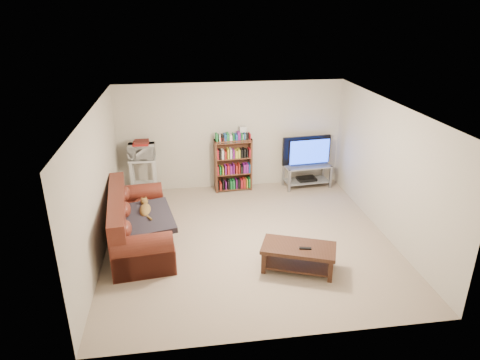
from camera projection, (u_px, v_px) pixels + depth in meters
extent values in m
plane|color=tan|center=(249.00, 239.00, 7.72)|extent=(5.00, 5.00, 0.00)
plane|color=white|center=(250.00, 108.00, 6.80)|extent=(5.00, 5.00, 0.00)
plane|color=beige|center=(231.00, 136.00, 9.55)|extent=(5.00, 0.00, 5.00)
plane|color=beige|center=(284.00, 258.00, 4.97)|extent=(5.00, 0.00, 5.00)
plane|color=beige|center=(97.00, 186.00, 6.93)|extent=(0.00, 5.00, 5.00)
plane|color=beige|center=(388.00, 170.00, 7.59)|extent=(0.00, 5.00, 5.00)
cube|color=maroon|center=(141.00, 233.00, 7.51)|extent=(1.21, 2.34, 0.43)
cube|color=maroon|center=(119.00, 221.00, 7.32)|extent=(0.50, 2.27, 0.94)
cube|color=maroon|center=(144.00, 260.00, 6.59)|extent=(0.94, 0.34, 0.55)
cube|color=maroon|center=(139.00, 205.00, 8.39)|extent=(0.94, 0.34, 0.55)
cube|color=#29252E|center=(146.00, 218.00, 7.26)|extent=(1.07, 1.27, 0.19)
cube|color=#381F13|center=(299.00, 248.00, 6.71)|extent=(1.28, 0.95, 0.06)
cube|color=#381F13|center=(298.00, 264.00, 6.82)|extent=(1.15, 0.86, 0.03)
cube|color=#381F13|center=(264.00, 263.00, 6.69)|extent=(0.09, 0.09, 0.36)
cube|color=#381F13|center=(330.00, 272.00, 6.48)|extent=(0.09, 0.09, 0.36)
cube|color=#381F13|center=(269.00, 248.00, 7.10)|extent=(0.09, 0.09, 0.36)
cube|color=#381F13|center=(331.00, 256.00, 6.88)|extent=(0.09, 0.09, 0.36)
cube|color=black|center=(305.00, 248.00, 6.62)|extent=(0.19, 0.09, 0.02)
cube|color=#999EA3|center=(307.00, 166.00, 9.75)|extent=(1.10, 0.57, 0.03)
cube|color=#999EA3|center=(306.00, 180.00, 9.89)|extent=(1.04, 0.54, 0.02)
cube|color=gray|center=(289.00, 181.00, 9.56)|extent=(0.05, 0.05, 0.53)
cube|color=gray|center=(330.00, 177.00, 9.77)|extent=(0.05, 0.05, 0.53)
cube|color=gray|center=(283.00, 175.00, 9.93)|extent=(0.05, 0.05, 0.53)
cube|color=gray|center=(323.00, 171.00, 10.14)|extent=(0.05, 0.05, 0.53)
imported|color=black|center=(308.00, 152.00, 9.62)|extent=(1.14, 0.26, 0.65)
cube|color=black|center=(306.00, 179.00, 9.88)|extent=(0.45, 0.33, 0.06)
cube|color=#512C1C|center=(216.00, 166.00, 9.47)|extent=(0.06, 0.26, 1.20)
cube|color=#512C1C|center=(250.00, 164.00, 9.63)|extent=(0.06, 0.26, 1.20)
cube|color=#512C1C|center=(233.00, 140.00, 9.33)|extent=(0.85, 0.32, 0.03)
cube|color=maroon|center=(225.00, 138.00, 9.27)|extent=(0.25, 0.20, 0.06)
cube|color=silver|center=(142.00, 159.00, 9.10)|extent=(0.56, 0.41, 0.04)
cube|color=silver|center=(145.00, 184.00, 9.32)|extent=(0.50, 0.37, 0.03)
cube|color=silver|center=(132.00, 182.00, 9.09)|extent=(0.05, 0.05, 0.85)
cube|color=silver|center=(155.00, 181.00, 9.15)|extent=(0.05, 0.05, 0.85)
cube|color=silver|center=(134.00, 176.00, 9.39)|extent=(0.05, 0.05, 0.85)
cube|color=silver|center=(156.00, 175.00, 9.45)|extent=(0.05, 0.05, 0.85)
imported|color=silver|center=(142.00, 152.00, 9.03)|extent=(0.55, 0.38, 0.30)
cube|color=maroon|center=(141.00, 144.00, 8.96)|extent=(0.33, 0.29, 0.05)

